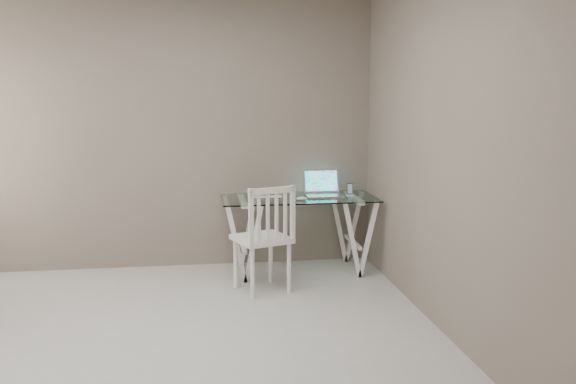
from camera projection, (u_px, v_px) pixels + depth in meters
name	position (u px, v px, depth m)	size (l,w,h in m)	color
room	(152.00, 101.00, 4.11)	(4.50, 4.52, 2.71)	#ACABA5
desk	(299.00, 234.00, 6.29)	(1.50, 0.70, 0.75)	silver
chair	(266.00, 234.00, 5.61)	(0.57, 0.57, 0.97)	white
laptop	(323.00, 189.00, 6.34)	(0.36, 0.33, 0.25)	#B6B7BB
keyboard	(268.00, 197.00, 6.22)	(0.29, 0.13, 0.01)	silver
mouse	(302.00, 198.00, 6.07)	(0.11, 0.06, 0.03)	silver
phone_dock	(350.00, 192.00, 6.33)	(0.07, 0.07, 0.12)	white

